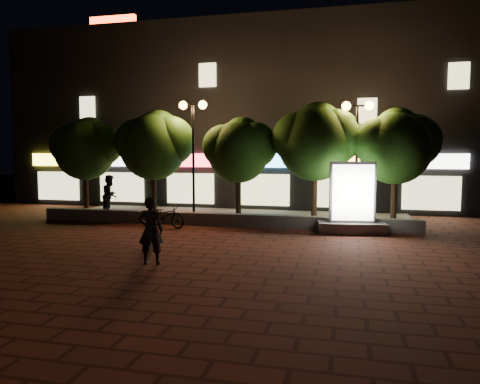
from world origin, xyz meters
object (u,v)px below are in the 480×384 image
(tree_far_right, at_px, (397,144))
(rider, at_px, (151,230))
(pedestrian, at_px, (110,195))
(tree_far_left, at_px, (86,147))
(street_lamp_left, at_px, (193,129))
(ad_kiosk, at_px, (352,204))
(street_lamp_right, at_px, (357,131))
(tree_mid, at_px, (240,148))
(tree_left, at_px, (155,143))
(tree_right, at_px, (316,139))
(scooter_parked, at_px, (166,215))
(scooter_pink, at_px, (151,234))

(tree_far_right, xyz_separation_m, rider, (-7.01, -8.17, -2.45))
(pedestrian, bearing_deg, tree_far_right, -95.94)
(tree_far_left, bearing_deg, street_lamp_left, -2.76)
(ad_kiosk, bearing_deg, pedestrian, 171.43)
(street_lamp_right, xyz_separation_m, ad_kiosk, (-0.16, -1.70, -2.82))
(tree_far_left, bearing_deg, rider, -49.44)
(street_lamp_left, bearing_deg, ad_kiosk, -13.97)
(tree_mid, bearing_deg, tree_left, 180.00)
(tree_left, bearing_deg, rider, -66.86)
(tree_right, xyz_separation_m, scooter_parked, (-5.78, -2.46, -3.07))
(scooter_parked, bearing_deg, tree_left, 49.90)
(tree_left, relative_size, tree_mid, 1.09)
(scooter_parked, bearing_deg, tree_far_left, 82.08)
(street_lamp_right, height_order, scooter_pink, street_lamp_right)
(tree_right, relative_size, pedestrian, 2.67)
(tree_far_left, relative_size, scooter_parked, 2.44)
(tree_mid, height_order, pedestrian, tree_mid)
(scooter_pink, bearing_deg, tree_right, 28.56)
(tree_far_right, bearing_deg, tree_far_left, -180.00)
(tree_far_left, xyz_separation_m, scooter_pink, (6.25, -6.54, -2.78))
(tree_left, relative_size, tree_right, 0.97)
(tree_mid, xyz_separation_m, street_lamp_left, (-2.05, -0.26, 0.81))
(rider, bearing_deg, ad_kiosk, -145.01)
(scooter_pink, bearing_deg, ad_kiosk, 10.59)
(street_lamp_right, distance_m, scooter_parked, 8.45)
(tree_far_right, distance_m, street_lamp_right, 1.66)
(street_lamp_right, height_order, scooter_parked, street_lamp_right)
(street_lamp_right, xyz_separation_m, scooter_parked, (-7.42, -2.20, -3.39))
(tree_far_right, relative_size, street_lamp_left, 0.92)
(rider, bearing_deg, tree_mid, -108.11)
(rider, xyz_separation_m, pedestrian, (-5.63, 7.85, 0.11))
(scooter_parked, bearing_deg, street_lamp_right, -55.29)
(tree_mid, distance_m, pedestrian, 6.52)
(scooter_parked, relative_size, pedestrian, 1.00)
(ad_kiosk, distance_m, scooter_parked, 7.30)
(tree_far_left, height_order, scooter_parked, tree_far_left)
(tree_far_left, bearing_deg, street_lamp_right, -1.21)
(tree_mid, bearing_deg, scooter_pink, -100.86)
(tree_right, bearing_deg, street_lamp_right, -9.10)
(tree_left, distance_m, pedestrian, 3.24)
(tree_far_left, xyz_separation_m, tree_far_right, (14.00, 0.00, 0.08))
(tree_right, xyz_separation_m, street_lamp_left, (-5.36, -0.26, 0.46))
(tree_far_left, relative_size, street_lamp_left, 0.89)
(street_lamp_right, xyz_separation_m, rider, (-5.45, -7.91, -2.97))
(tree_right, relative_size, scooter_pink, 2.98)
(scooter_pink, distance_m, pedestrian, 7.92)
(street_lamp_right, relative_size, scooter_pink, 2.93)
(tree_far_left, relative_size, scooter_pink, 2.73)
(tree_far_right, height_order, street_lamp_right, street_lamp_right)
(street_lamp_right, distance_m, rider, 10.06)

